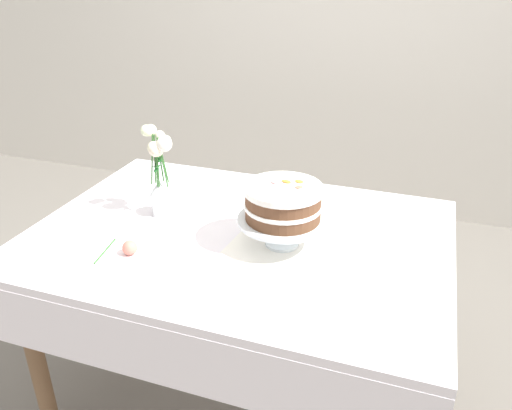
% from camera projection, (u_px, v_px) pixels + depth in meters
% --- Properties ---
extents(ground_plane, '(12.00, 12.00, 0.00)m').
position_uv_depth(ground_plane, '(242.00, 392.00, 2.07)').
color(ground_plane, '#666059').
extents(dining_table, '(1.40, 1.00, 0.74)m').
position_uv_depth(dining_table, '(237.00, 258.00, 1.76)').
color(dining_table, white).
rests_on(dining_table, ground).
extents(linen_napkin, '(0.35, 0.35, 0.00)m').
position_uv_depth(linen_napkin, '(282.00, 245.00, 1.66)').
color(linen_napkin, white).
rests_on(linen_napkin, dining_table).
extents(cake_stand, '(0.29, 0.29, 0.10)m').
position_uv_depth(cake_stand, '(283.00, 223.00, 1.63)').
color(cake_stand, silver).
rests_on(cake_stand, linen_napkin).
extents(layer_cake, '(0.25, 0.25, 0.12)m').
position_uv_depth(layer_cake, '(283.00, 202.00, 1.59)').
color(layer_cake, brown).
rests_on(layer_cake, cake_stand).
extents(flower_vase, '(0.11, 0.10, 0.34)m').
position_uv_depth(flower_vase, '(160.00, 172.00, 1.79)').
color(flower_vase, silver).
rests_on(flower_vase, dining_table).
extents(fallen_rose, '(0.12, 0.15, 0.05)m').
position_uv_depth(fallen_rose, '(129.00, 248.00, 1.60)').
color(fallen_rose, '#2D6028').
rests_on(fallen_rose, dining_table).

